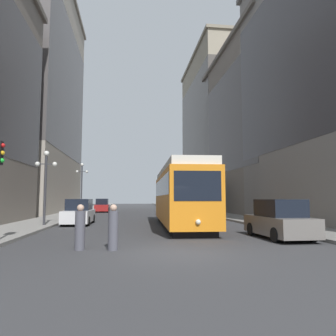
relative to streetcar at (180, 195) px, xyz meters
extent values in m
plane|color=#38383A|center=(-1.69, -10.46, -2.10)|extent=(200.00, 200.00, 0.00)
cube|color=gray|center=(-9.94, 29.54, -2.03)|extent=(3.34, 120.00, 0.15)
cube|color=gray|center=(6.55, 29.54, -2.03)|extent=(3.34, 120.00, 0.15)
cube|color=black|center=(0.00, 0.01, -1.93)|extent=(2.76, 12.93, 0.35)
cube|color=orange|center=(0.00, 0.01, -0.20)|extent=(3.19, 14.07, 3.10)
cube|color=black|center=(0.00, 0.01, 0.50)|extent=(3.20, 13.51, 1.08)
cube|color=silver|center=(0.00, 0.01, 1.57)|extent=(2.97, 13.78, 0.44)
cube|color=black|center=(-0.30, -6.95, 0.34)|extent=(2.21, 0.17, 1.40)
sphere|color=#F2EACC|center=(-0.30, -7.02, -1.30)|extent=(0.24, 0.24, 0.24)
cube|color=black|center=(3.96, 18.75, -1.93)|extent=(2.52, 11.18, 0.35)
cube|color=silver|center=(3.96, 18.75, -0.20)|extent=(2.93, 12.16, 3.10)
cube|color=black|center=(3.96, 18.75, 0.34)|extent=(2.95, 11.68, 1.30)
cube|color=black|center=(4.14, 12.73, 0.11)|extent=(2.31, 0.15, 1.71)
cylinder|color=black|center=(-7.84, 0.98, -1.78)|extent=(0.19, 0.64, 0.64)
cylinder|color=black|center=(-7.81, 3.78, -1.78)|extent=(0.19, 0.64, 0.64)
cylinder|color=black|center=(-6.13, 0.96, -1.78)|extent=(0.19, 0.64, 0.64)
cylinder|color=black|center=(-6.10, 3.76, -1.78)|extent=(0.19, 0.64, 0.64)
cube|color=silver|center=(-6.97, 2.37, -1.50)|extent=(1.86, 4.54, 0.84)
cube|color=black|center=(-6.97, 2.48, -0.68)|extent=(1.61, 2.50, 0.80)
cylinder|color=black|center=(-7.80, 21.57, -1.78)|extent=(0.19, 0.64, 0.64)
cylinder|color=black|center=(-7.85, 24.27, -1.78)|extent=(0.19, 0.64, 0.64)
cylinder|color=black|center=(-6.09, 21.61, -1.78)|extent=(0.19, 0.64, 0.64)
cylinder|color=black|center=(-6.14, 24.30, -1.78)|extent=(0.19, 0.64, 0.64)
cube|color=maroon|center=(-6.97, 22.94, -1.50)|extent=(1.88, 4.38, 0.84)
cube|color=black|center=(-6.97, 23.04, -0.68)|extent=(1.63, 2.42, 0.80)
cylinder|color=black|center=(4.43, -5.65, -1.78)|extent=(0.18, 0.64, 0.64)
cylinder|color=black|center=(4.44, -8.32, -1.78)|extent=(0.18, 0.64, 0.64)
cylinder|color=black|center=(2.72, -5.66, -1.78)|extent=(0.18, 0.64, 0.64)
cylinder|color=black|center=(2.73, -8.33, -1.78)|extent=(0.18, 0.64, 0.64)
cube|color=slate|center=(3.58, -6.99, -1.50)|extent=(1.82, 4.31, 0.84)
cube|color=black|center=(3.58, -7.10, -0.68)|extent=(1.59, 2.37, 0.80)
cylinder|color=#4C4C56|center=(-5.20, -9.27, -1.40)|extent=(0.37, 0.37, 1.41)
sphere|color=tan|center=(-5.20, -9.27, -0.58)|extent=(0.25, 0.25, 0.25)
cylinder|color=#4C4C56|center=(-4.00, -9.44, -1.40)|extent=(0.37, 0.37, 1.41)
sphere|color=tan|center=(-4.00, -9.44, -0.58)|extent=(0.25, 0.25, 0.25)
sphere|color=red|center=(-8.47, -8.04, 1.88)|extent=(0.18, 0.18, 0.18)
sphere|color=gold|center=(-8.47, -8.04, 1.57)|extent=(0.18, 0.18, 0.18)
sphere|color=green|center=(-8.47, -8.04, 1.27)|extent=(0.18, 0.18, 0.18)
cylinder|color=#333338|center=(-8.87, 0.35, 0.31)|extent=(0.16, 0.16, 4.51)
sphere|color=white|center=(-8.87, 0.35, 2.73)|extent=(0.36, 0.36, 0.36)
sphere|color=white|center=(-9.42, 0.35, 2.02)|extent=(0.31, 0.31, 0.31)
sphere|color=white|center=(-8.32, 0.35, 2.02)|extent=(0.31, 0.31, 0.31)
cube|color=#333338|center=(-8.87, 0.35, 2.02)|extent=(1.10, 0.06, 0.06)
cylinder|color=#333338|center=(-8.87, 16.64, 0.80)|extent=(0.16, 0.16, 5.49)
sphere|color=white|center=(-8.87, 16.64, 3.70)|extent=(0.36, 0.36, 0.36)
sphere|color=white|center=(-9.42, 16.64, 2.88)|extent=(0.31, 0.31, 0.31)
sphere|color=white|center=(-8.32, 16.64, 2.88)|extent=(0.31, 0.31, 0.31)
cube|color=#333338|center=(-8.87, 16.64, 2.88)|extent=(1.10, 0.06, 0.06)
cube|color=#A89E8E|center=(-19.48, 22.68, 13.06)|extent=(15.74, 23.90, 30.31)
cube|color=#544F4E|center=(-19.48, 22.68, 14.57)|extent=(15.78, 23.94, 18.19)
cube|color=gray|center=(13.38, 34.78, 11.71)|extent=(10.32, 22.73, 27.63)
cube|color=#494440|center=(13.38, 34.78, 13.10)|extent=(10.36, 22.77, 16.58)
cube|color=gray|center=(13.38, 34.78, 25.78)|extent=(10.92, 23.33, 0.50)
cube|color=slate|center=(15.31, 16.05, 8.03)|extent=(14.17, 20.14, 20.26)
cube|color=#3D3838|center=(15.31, 16.05, 9.04)|extent=(14.21, 20.18, 12.15)
cube|color=#685F56|center=(15.31, 16.05, 18.41)|extent=(14.77, 20.74, 0.50)
camera|label=1|loc=(-3.47, -21.28, -0.23)|focal=33.91mm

